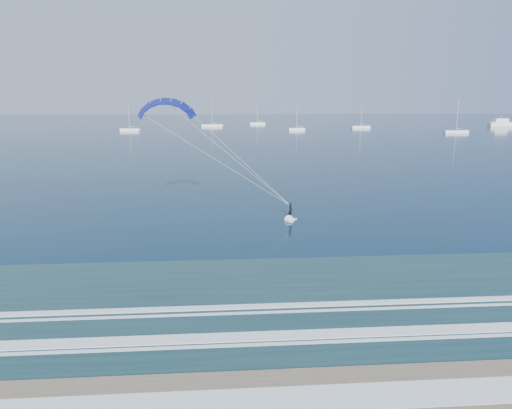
{
  "coord_description": "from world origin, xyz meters",
  "views": [
    {
      "loc": [
        0.67,
        -18.86,
        13.61
      ],
      "look_at": [
        3.99,
        26.24,
        3.27
      ],
      "focal_mm": 32.0,
      "sensor_mm": 36.0,
      "label": 1
    }
  ],
  "objects_px": {
    "kitesurfer_rig": "(230,156)",
    "sailboat_1": "(212,125)",
    "sailboat_2": "(297,129)",
    "sailboat_3": "(257,123)",
    "sailboat_5": "(456,131)",
    "sailboat_0": "(130,130)",
    "motor_yacht": "(502,123)",
    "sailboat_4": "(361,127)"
  },
  "relations": [
    {
      "from": "motor_yacht",
      "to": "sailboat_2",
      "type": "xyz_separation_m",
      "value": [
        -115.87,
        -26.76,
        -0.95
      ]
    },
    {
      "from": "sailboat_0",
      "to": "sailboat_3",
      "type": "distance_m",
      "value": 81.86
    },
    {
      "from": "kitesurfer_rig",
      "to": "sailboat_2",
      "type": "bearing_deg",
      "value": 78.3
    },
    {
      "from": "kitesurfer_rig",
      "to": "motor_yacht",
      "type": "height_order",
      "value": "kitesurfer_rig"
    },
    {
      "from": "sailboat_2",
      "to": "sailboat_5",
      "type": "height_order",
      "value": "sailboat_5"
    },
    {
      "from": "motor_yacht",
      "to": "sailboat_2",
      "type": "bearing_deg",
      "value": -166.99
    },
    {
      "from": "sailboat_4",
      "to": "sailboat_0",
      "type": "bearing_deg",
      "value": -173.14
    },
    {
      "from": "sailboat_0",
      "to": "sailboat_1",
      "type": "bearing_deg",
      "value": 42.03
    },
    {
      "from": "sailboat_0",
      "to": "sailboat_5",
      "type": "relative_size",
      "value": 0.85
    },
    {
      "from": "kitesurfer_rig",
      "to": "sailboat_2",
      "type": "distance_m",
      "value": 165.73
    },
    {
      "from": "kitesurfer_rig",
      "to": "sailboat_5",
      "type": "bearing_deg",
      "value": 54.86
    },
    {
      "from": "motor_yacht",
      "to": "sailboat_2",
      "type": "relative_size",
      "value": 1.44
    },
    {
      "from": "motor_yacht",
      "to": "kitesurfer_rig",
      "type": "bearing_deg",
      "value": -128.35
    },
    {
      "from": "sailboat_3",
      "to": "sailboat_1",
      "type": "bearing_deg",
      "value": -141.91
    },
    {
      "from": "sailboat_1",
      "to": "sailboat_0",
      "type": "bearing_deg",
      "value": -137.97
    },
    {
      "from": "sailboat_0",
      "to": "sailboat_2",
      "type": "bearing_deg",
      "value": -1.09
    },
    {
      "from": "kitesurfer_rig",
      "to": "sailboat_1",
      "type": "relative_size",
      "value": 1.28
    },
    {
      "from": "motor_yacht",
      "to": "sailboat_3",
      "type": "distance_m",
      "value": 132.86
    },
    {
      "from": "motor_yacht",
      "to": "sailboat_4",
      "type": "relative_size",
      "value": 1.22
    },
    {
      "from": "motor_yacht",
      "to": "sailboat_1",
      "type": "height_order",
      "value": "sailboat_1"
    },
    {
      "from": "motor_yacht",
      "to": "sailboat_0",
      "type": "relative_size",
      "value": 1.28
    },
    {
      "from": "kitesurfer_rig",
      "to": "sailboat_3",
      "type": "distance_m",
      "value": 217.7
    },
    {
      "from": "sailboat_1",
      "to": "sailboat_4",
      "type": "height_order",
      "value": "sailboat_1"
    },
    {
      "from": "sailboat_2",
      "to": "sailboat_3",
      "type": "height_order",
      "value": "sailboat_3"
    },
    {
      "from": "kitesurfer_rig",
      "to": "sailboat_0",
      "type": "bearing_deg",
      "value": 104.64
    },
    {
      "from": "motor_yacht",
      "to": "sailboat_5",
      "type": "height_order",
      "value": "sailboat_5"
    },
    {
      "from": "sailboat_1",
      "to": "sailboat_2",
      "type": "relative_size",
      "value": 1.38
    },
    {
      "from": "sailboat_4",
      "to": "sailboat_5",
      "type": "bearing_deg",
      "value": -50.48
    },
    {
      "from": "sailboat_1",
      "to": "sailboat_2",
      "type": "xyz_separation_m",
      "value": [
        39.75,
        -34.42,
        -0.02
      ]
    },
    {
      "from": "kitesurfer_rig",
      "to": "sailboat_1",
      "type": "distance_m",
      "value": 196.78
    },
    {
      "from": "motor_yacht",
      "to": "sailboat_3",
      "type": "height_order",
      "value": "sailboat_3"
    },
    {
      "from": "sailboat_1",
      "to": "sailboat_3",
      "type": "xyz_separation_m",
      "value": [
        25.71,
        20.15,
        -0.02
      ]
    },
    {
      "from": "sailboat_3",
      "to": "sailboat_4",
      "type": "height_order",
      "value": "sailboat_4"
    },
    {
      "from": "motor_yacht",
      "to": "sailboat_5",
      "type": "bearing_deg",
      "value": -136.19
    },
    {
      "from": "sailboat_0",
      "to": "sailboat_4",
      "type": "relative_size",
      "value": 0.95
    },
    {
      "from": "sailboat_2",
      "to": "sailboat_4",
      "type": "xyz_separation_m",
      "value": [
        34.8,
        14.81,
        0.01
      ]
    },
    {
      "from": "sailboat_2",
      "to": "sailboat_1",
      "type": "bearing_deg",
      "value": 139.12
    },
    {
      "from": "sailboat_3",
      "to": "sailboat_2",
      "type": "bearing_deg",
      "value": -75.57
    },
    {
      "from": "motor_yacht",
      "to": "sailboat_5",
      "type": "xyz_separation_m",
      "value": [
        -50.75,
        -48.69,
        -0.93
      ]
    },
    {
      "from": "sailboat_1",
      "to": "sailboat_5",
      "type": "distance_m",
      "value": 119.05
    },
    {
      "from": "kitesurfer_rig",
      "to": "sailboat_5",
      "type": "xyz_separation_m",
      "value": [
        98.7,
        140.21,
        -7.05
      ]
    },
    {
      "from": "sailboat_0",
      "to": "sailboat_4",
      "type": "bearing_deg",
      "value": 6.86
    }
  ]
}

